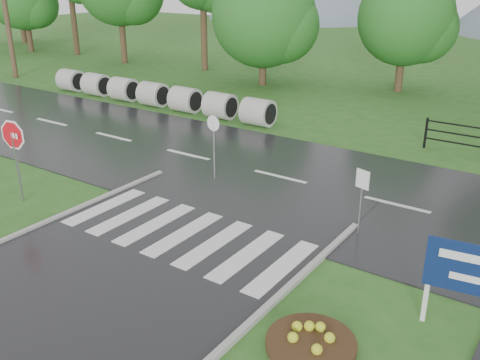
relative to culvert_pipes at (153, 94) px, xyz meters
The scene contains 9 objects.
ground 18.26m from the culvert_pipes, 55.26° to the right, with size 120.00×120.00×0.00m, color #2A5E1F.
main_road 11.56m from the culvert_pipes, 25.68° to the right, with size 90.00×8.00×0.04m, color black.
crosswalk 14.44m from the culvert_pipes, 43.88° to the right, with size 6.50×2.80×0.02m.
treeline 14.54m from the culvert_pipes, 38.29° to the left, with size 83.20×5.20×10.00m.
culvert_pipes is the anchor object (origin of this frame).
stop_sign 12.17m from the culvert_pipes, 65.88° to the right, with size 1.18×0.20×2.68m.
flower_bed 19.47m from the culvert_pipes, 38.44° to the right, with size 1.70×1.70×0.34m.
reg_sign_small 16.01m from the culvert_pipes, 27.52° to the right, with size 0.40×0.14×1.85m.
reg_sign_round 10.78m from the culvert_pipes, 36.27° to the right, with size 0.51×0.08×2.20m.
Camera 1 is at (8.33, -4.50, 6.60)m, focal length 40.00 mm.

